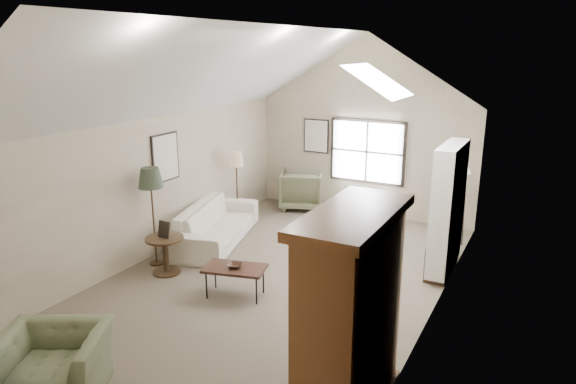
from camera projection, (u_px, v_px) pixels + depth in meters
The scene contains 18 objects.
room_shell at pixel (275, 81), 7.55m from camera, with size 5.01×8.01×4.00m.
window at pixel (367, 152), 11.35m from camera, with size 1.72×0.08×1.42m, color black.
skylight at pixel (380, 79), 7.73m from camera, with size 0.80×1.20×0.52m, color white, non-canonical shape.
wall_art at pixel (242, 147), 10.45m from camera, with size 1.97×3.71×0.88m.
armoire at pixel (350, 317), 5.10m from camera, with size 0.60×1.50×2.20m, color brown.
tv_alcove at pixel (448, 207), 8.42m from camera, with size 0.32×1.30×2.10m, color white.
media_console at pixel (442, 255), 8.66m from camera, with size 0.34×1.18×0.60m, color #382316.
tv_panel at pixel (445, 220), 8.49m from camera, with size 0.05×0.90×0.55m, color black.
sofa at pixel (217, 223), 10.00m from camera, with size 2.54×0.99×0.74m, color beige.
armchair_near at pixel (53, 365), 5.57m from camera, with size 1.10×0.96×0.72m, color #67714F.
armchair_far at pixel (301, 189), 12.08m from camera, with size 0.96×0.99×0.90m, color #5A5D41.
coffee_table at pixel (235, 281), 7.83m from camera, with size 0.93×0.52×0.47m, color #341C15.
bowl at pixel (235, 265), 7.75m from camera, with size 0.22×0.22×0.05m, color #352316.
side_table at pixel (166, 255), 8.60m from camera, with size 0.64×0.64×0.64m, color #3C2818.
side_chair at pixel (377, 221), 9.62m from camera, with size 0.42×0.42×1.08m, color maroon.
tripod_lamp at pixel (453, 200), 9.60m from camera, with size 0.54×0.54×1.86m, color silver, non-canonical shape.
dark_lamp at pixel (153, 216), 8.80m from camera, with size 0.42×0.42×1.77m, color #252D1F, non-canonical shape.
tan_lamp at pixel (237, 186), 11.03m from camera, with size 0.32×0.32×1.59m, color tan, non-canonical shape.
Camera 1 is at (3.77, -6.73, 3.69)m, focal length 32.00 mm.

